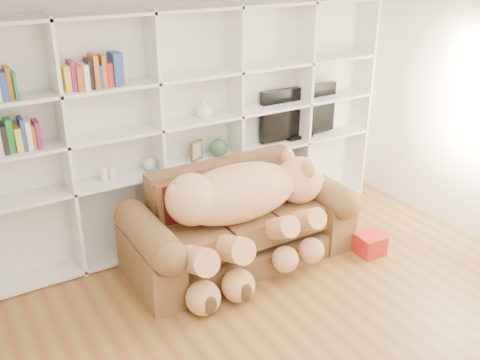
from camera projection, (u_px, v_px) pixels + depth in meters
wall_back at (188, 110)px, 5.49m from camera, size 5.00×0.02×2.70m
bookshelf at (173, 122)px, 5.29m from camera, size 4.43×0.35×2.40m
sofa at (238, 226)px, 5.29m from camera, size 2.23×0.96×0.94m
teddy_bear at (244, 206)px, 4.99m from camera, size 1.84×0.97×1.07m
throw_pillow at (183, 204)px, 5.04m from camera, size 0.42×0.27×0.41m
gift_box at (370, 244)px, 5.46m from camera, size 0.28×0.26×0.21m
tv at (298, 113)px, 6.08m from camera, size 1.01×0.18×0.59m
picture_frame at (197, 150)px, 5.48m from camera, size 0.16×0.08×0.20m
green_vase at (218, 148)px, 5.61m from camera, size 0.19×0.19×0.19m
figurine_tall at (104, 174)px, 5.04m from camera, size 0.07×0.07×0.14m
figurine_short at (112, 173)px, 5.08m from camera, size 0.08×0.08×0.11m
snow_globe at (150, 164)px, 5.25m from camera, size 0.13×0.13×0.13m
shelf_vase at (204, 109)px, 5.36m from camera, size 0.22×0.22×0.18m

